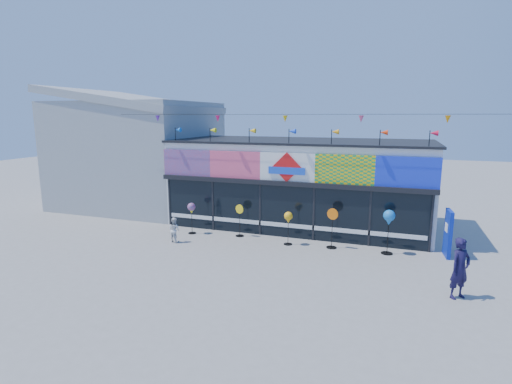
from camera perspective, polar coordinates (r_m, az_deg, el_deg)
The scene contains 11 objects.
ground at distance 14.59m, azimuth 0.74°, elevation -10.22°, with size 80.00×80.00×0.00m, color gray.
kite_shop at distance 19.60m, azimuth 6.33°, elevation 1.39°, with size 16.00×5.70×5.31m.
neighbour_building at distance 24.62m, azimuth -16.41°, elevation 5.65°, with size 8.18×7.20×6.87m.
blue_sign at distance 16.71m, azimuth 25.74°, elevation -5.34°, with size 0.21×0.90×1.79m.
spinner_0 at distance 18.12m, azimuth -9.20°, elevation -2.42°, with size 0.36×0.36×1.41m.
spinner_1 at distance 17.58m, azimuth -2.36°, elevation -3.95°, with size 0.40×0.36×1.43m.
spinner_2 at distance 16.41m, azimuth 4.64°, elevation -3.78°, with size 0.35×0.35×1.39m.
spinner_3 at distance 16.29m, azimuth 10.83°, elevation -4.96°, with size 0.45×0.42×1.63m.
spinner_4 at distance 16.01m, azimuth 18.47°, elevation -3.66°, with size 0.44×0.44×1.74m.
adult_man at distance 13.15m, azimuth 27.13°, elevation -9.69°, with size 0.66×0.43×1.81m, color #161137.
child at distance 17.19m, azimuth -11.61°, elevation -5.31°, with size 0.51×0.30×1.06m, color silver.
Camera 1 is at (4.35, -12.90, 5.25)m, focal length 28.00 mm.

